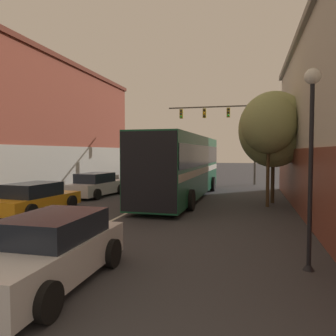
{
  "coord_description": "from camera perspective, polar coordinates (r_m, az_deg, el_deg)",
  "views": [
    {
      "loc": [
        5.35,
        -1.83,
        2.75
      ],
      "look_at": [
        1.09,
        15.05,
        1.88
      ],
      "focal_mm": 35.0,
      "sensor_mm": 36.0,
      "label": 1
    }
  ],
  "objects": [
    {
      "name": "parked_car_left_near",
      "position": [
        30.04,
        -4.77,
        -1.15
      ],
      "size": [
        2.01,
        4.49,
        1.37
      ],
      "rotation": [
        0.0,
        0.0,
        1.56
      ],
      "color": "silver",
      "rests_on": "ground_plane"
    },
    {
      "name": "parked_car_left_mid",
      "position": [
        20.67,
        -12.34,
        -2.94
      ],
      "size": [
        2.33,
        4.57,
        1.44
      ],
      "rotation": [
        0.0,
        0.0,
        1.46
      ],
      "color": "silver",
      "rests_on": "ground_plane"
    },
    {
      "name": "parked_car_left_far",
      "position": [
        15.92,
        -22.03,
        -4.95
      ],
      "size": [
        2.28,
        4.46,
        1.36
      ],
      "rotation": [
        0.0,
        0.0,
        1.48
      ],
      "color": "orange",
      "rests_on": "ground_plane"
    },
    {
      "name": "traffic_signal_gantry",
      "position": [
        28.39,
        10.09,
        7.53
      ],
      "size": [
        7.48,
        0.36,
        6.88
      ],
      "color": "#514C47",
      "rests_on": "ground_plane"
    },
    {
      "name": "street_tree_near",
      "position": [
        17.03,
        17.11,
        7.37
      ],
      "size": [
        2.7,
        2.43,
        5.62
      ],
      "color": "#4C3823",
      "rests_on": "ground_plane"
    },
    {
      "name": "street_lamp",
      "position": [
        8.13,
        23.68,
        3.91
      ],
      "size": [
        0.36,
        0.36,
        4.62
      ],
      "color": "black",
      "rests_on": "ground_plane"
    },
    {
      "name": "lane_center_line",
      "position": [
        18.06,
        -3.25,
        -5.89
      ],
      "size": [
        0.14,
        42.41,
        0.01
      ],
      "color": "silver",
      "rests_on": "ground_plane"
    },
    {
      "name": "bus",
      "position": [
        19.27,
        2.58,
        0.75
      ],
      "size": [
        2.96,
        12.83,
        3.64
      ],
      "rotation": [
        0.0,
        0.0,
        1.55
      ],
      "color": "#145133",
      "rests_on": "ground_plane"
    },
    {
      "name": "street_tree_far",
      "position": [
        18.35,
        17.89,
        6.4
      ],
      "size": [
        3.66,
        3.29,
        5.94
      ],
      "color": "#3D2D1E",
      "rests_on": "ground_plane"
    },
    {
      "name": "building_left_brick",
      "position": [
        25.75,
        -23.45,
        6.63
      ],
      "size": [
        7.96,
        19.18,
        8.87
      ],
      "color": "brown",
      "rests_on": "ground_plane"
    },
    {
      "name": "hatchback_foreground",
      "position": [
        7.39,
        -19.95,
        -13.51
      ],
      "size": [
        1.96,
        4.21,
        1.43
      ],
      "rotation": [
        0.0,
        0.0,
        1.58
      ],
      "color": "silver",
      "rests_on": "ground_plane"
    }
  ]
}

